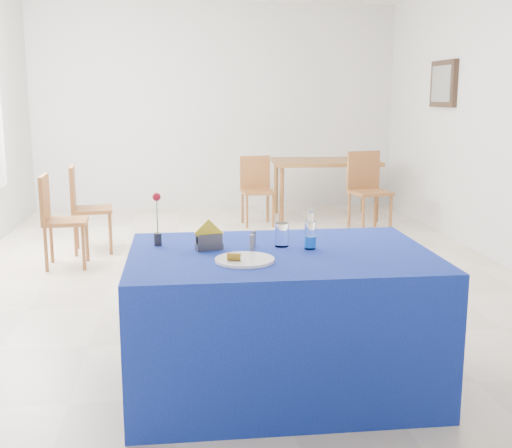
{
  "coord_description": "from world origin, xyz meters",
  "views": [
    {
      "loc": [
        -0.5,
        -5.5,
        1.57
      ],
      "look_at": [
        -0.12,
        -2.28,
        0.92
      ],
      "focal_mm": 45.0,
      "sensor_mm": 36.0,
      "label": 1
    }
  ],
  "objects_px": {
    "plate": "(245,260)",
    "chair_win_b": "(84,203)",
    "blue_table": "(280,319)",
    "oak_table": "(325,166)",
    "water_bottle": "(310,236)",
    "chair_win_a": "(56,214)",
    "chair_bg_right": "(367,185)",
    "chair_bg_left": "(256,185)"
  },
  "relations": [
    {
      "from": "plate",
      "to": "blue_table",
      "type": "distance_m",
      "value": 0.48
    },
    {
      "from": "water_bottle",
      "to": "chair_win_a",
      "type": "distance_m",
      "value": 3.25
    },
    {
      "from": "oak_table",
      "to": "chair_win_b",
      "type": "bearing_deg",
      "value": -150.99
    },
    {
      "from": "chair_bg_left",
      "to": "chair_win_b",
      "type": "relative_size",
      "value": 0.95
    },
    {
      "from": "chair_win_b",
      "to": "chair_win_a",
      "type": "bearing_deg",
      "value": 157.08
    },
    {
      "from": "chair_win_a",
      "to": "plate",
      "type": "bearing_deg",
      "value": -155.76
    },
    {
      "from": "plate",
      "to": "chair_win_b",
      "type": "xyz_separation_m",
      "value": [
        -1.29,
        3.44,
        -0.26
      ]
    },
    {
      "from": "blue_table",
      "to": "oak_table",
      "type": "height_order",
      "value": "blue_table"
    },
    {
      "from": "water_bottle",
      "to": "chair_bg_left",
      "type": "bearing_deg",
      "value": 86.99
    },
    {
      "from": "blue_table",
      "to": "chair_win_b",
      "type": "bearing_deg",
      "value": 114.69
    },
    {
      "from": "blue_table",
      "to": "chair_bg_right",
      "type": "xyz_separation_m",
      "value": [
        1.66,
        4.01,
        0.16
      ]
    },
    {
      "from": "water_bottle",
      "to": "chair_win_b",
      "type": "xyz_separation_m",
      "value": [
        -1.67,
        3.22,
        -0.32
      ]
    },
    {
      "from": "plate",
      "to": "chair_bg_left",
      "type": "xyz_separation_m",
      "value": [
        0.61,
        4.69,
        -0.28
      ]
    },
    {
      "from": "chair_win_a",
      "to": "chair_win_b",
      "type": "bearing_deg",
      "value": -19.38
    },
    {
      "from": "plate",
      "to": "blue_table",
      "type": "bearing_deg",
      "value": 41.05
    },
    {
      "from": "water_bottle",
      "to": "chair_bg_left",
      "type": "distance_m",
      "value": 4.49
    },
    {
      "from": "plate",
      "to": "chair_win_a",
      "type": "xyz_separation_m",
      "value": [
        -1.46,
        2.89,
        -0.27
      ]
    },
    {
      "from": "plate",
      "to": "water_bottle",
      "type": "relative_size",
      "value": 1.39
    },
    {
      "from": "chair_bg_right",
      "to": "plate",
      "type": "bearing_deg",
      "value": -125.84
    },
    {
      "from": "chair_win_a",
      "to": "chair_win_b",
      "type": "distance_m",
      "value": 0.58
    },
    {
      "from": "chair_bg_left",
      "to": "chair_win_a",
      "type": "distance_m",
      "value": 2.74
    },
    {
      "from": "chair_win_b",
      "to": "water_bottle",
      "type": "bearing_deg",
      "value": -158.66
    },
    {
      "from": "plate",
      "to": "chair_bg_right",
      "type": "bearing_deg",
      "value": 66.0
    },
    {
      "from": "chair_bg_right",
      "to": "chair_win_a",
      "type": "xyz_separation_m",
      "value": [
        -3.32,
        -1.3,
        -0.04
      ]
    },
    {
      "from": "plate",
      "to": "blue_table",
      "type": "height_order",
      "value": "plate"
    },
    {
      "from": "water_bottle",
      "to": "oak_table",
      "type": "xyz_separation_m",
      "value": [
        1.17,
        4.79,
        -0.15
      ]
    },
    {
      "from": "plate",
      "to": "oak_table",
      "type": "xyz_separation_m",
      "value": [
        1.54,
        5.01,
        -0.09
      ]
    },
    {
      "from": "blue_table",
      "to": "chair_bg_right",
      "type": "height_order",
      "value": "chair_bg_right"
    },
    {
      "from": "blue_table",
      "to": "chair_win_a",
      "type": "height_order",
      "value": "chair_win_a"
    },
    {
      "from": "oak_table",
      "to": "chair_bg_right",
      "type": "relative_size",
      "value": 1.48
    },
    {
      "from": "oak_table",
      "to": "chair_win_a",
      "type": "distance_m",
      "value": 3.68
    },
    {
      "from": "chair_bg_left",
      "to": "blue_table",
      "type": "bearing_deg",
      "value": -99.2
    },
    {
      "from": "plate",
      "to": "blue_table",
      "type": "xyz_separation_m",
      "value": [
        0.21,
        0.18,
        -0.39
      ]
    },
    {
      "from": "chair_bg_right",
      "to": "blue_table",
      "type": "bearing_deg",
      "value": -124.29
    },
    {
      "from": "blue_table",
      "to": "chair_bg_right",
      "type": "distance_m",
      "value": 4.34
    },
    {
      "from": "water_bottle",
      "to": "chair_bg_left",
      "type": "relative_size",
      "value": 0.26
    },
    {
      "from": "blue_table",
      "to": "oak_table",
      "type": "xyz_separation_m",
      "value": [
        1.33,
        4.83,
        0.3
      ]
    },
    {
      "from": "water_bottle",
      "to": "chair_bg_right",
      "type": "relative_size",
      "value": 0.23
    },
    {
      "from": "chair_bg_left",
      "to": "chair_bg_right",
      "type": "distance_m",
      "value": 1.35
    },
    {
      "from": "oak_table",
      "to": "chair_bg_left",
      "type": "distance_m",
      "value": 1.0
    },
    {
      "from": "plate",
      "to": "chair_win_b",
      "type": "bearing_deg",
      "value": 110.53
    },
    {
      "from": "blue_table",
      "to": "chair_win_b",
      "type": "relative_size",
      "value": 1.81
    }
  ]
}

